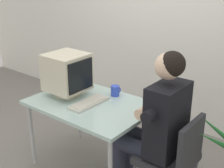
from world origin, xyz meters
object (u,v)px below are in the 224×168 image
person_seated (156,122)px  desk_mug (115,91)px  desk (91,108)px  keyboard (89,103)px  crt_monitor (67,73)px  office_chair (174,156)px

person_seated → desk_mug: (-0.63, 0.27, 0.03)m
desk → desk_mug: bearing=74.2°
keyboard → crt_monitor: bearing=173.9°
desk → keyboard: keyboard is taller
crt_monitor → office_chair: size_ratio=0.50×
person_seated → desk: bearing=-179.1°
desk → keyboard: 0.08m
desk_mug → crt_monitor: bearing=-143.2°
keyboard → person_seated: bearing=4.1°
desk_mug → office_chair: bearing=-18.4°
desk → person_seated: size_ratio=0.84×
desk → keyboard: (0.02, -0.04, 0.07)m
office_chair → person_seated: 0.31m
keyboard → desk_mug: (0.06, 0.32, 0.04)m
office_chair → person_seated: person_seated is taller
keyboard → desk: bearing=112.9°
person_seated → keyboard: bearing=-175.9°
office_chair → crt_monitor: bearing=-179.3°
crt_monitor → person_seated: (1.01, 0.02, -0.21)m
crt_monitor → keyboard: 0.39m
crt_monitor → office_chair: 1.27m
office_chair → desk: bearing=-179.3°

